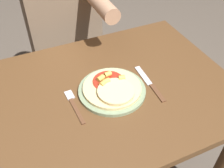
% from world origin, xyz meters
% --- Properties ---
extents(dining_table, '(0.93, 0.73, 0.73)m').
position_xyz_m(dining_table, '(0.00, 0.00, 0.59)').
color(dining_table, brown).
rests_on(dining_table, ground_plane).
extents(plate, '(0.26, 0.26, 0.01)m').
position_xyz_m(plate, '(-0.02, -0.02, 0.74)').
color(plate, gray).
rests_on(plate, dining_table).
extents(pizza, '(0.22, 0.22, 0.04)m').
position_xyz_m(pizza, '(-0.02, -0.02, 0.75)').
color(pizza, '#E0C689').
rests_on(pizza, plate).
extents(fork, '(0.03, 0.18, 0.00)m').
position_xyz_m(fork, '(-0.17, -0.02, 0.73)').
color(fork, brown).
rests_on(fork, dining_table).
extents(knife, '(0.03, 0.22, 0.00)m').
position_xyz_m(knife, '(0.13, -0.04, 0.73)').
color(knife, brown).
rests_on(knife, dining_table).
extents(person_diner, '(0.37, 0.52, 1.26)m').
position_xyz_m(person_diner, '(-0.04, 0.58, 0.73)').
color(person_diner, '#2D2D38').
rests_on(person_diner, ground_plane).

